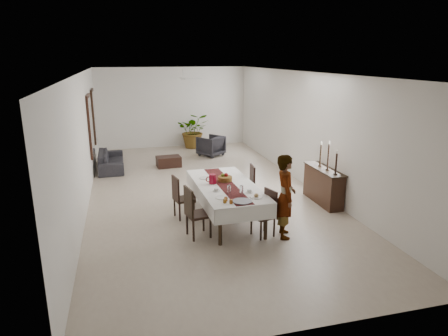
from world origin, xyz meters
TOP-DOWN VIEW (x-y plane):
  - floor at (0.00, 0.00)m, footprint 6.00×12.00m
  - ceiling at (0.00, 0.00)m, footprint 6.00×12.00m
  - wall_back at (0.00, 6.00)m, footprint 6.00×0.02m
  - wall_front at (0.00, -6.00)m, footprint 6.00×0.02m
  - wall_left at (-3.00, 0.00)m, footprint 0.02×12.00m
  - wall_right at (3.00, 0.00)m, footprint 0.02×12.00m
  - dining_table_top at (0.12, -1.99)m, footprint 1.14×2.63m
  - table_leg_fl at (-0.33, -3.24)m, footprint 0.08×0.08m
  - table_leg_fr at (0.62, -3.21)m, footprint 0.08×0.08m
  - table_leg_bl at (-0.39, -0.76)m, footprint 0.08×0.08m
  - table_leg_br at (0.57, -0.74)m, footprint 0.08×0.08m
  - tablecloth_top at (0.12, -1.99)m, footprint 1.34×2.83m
  - tablecloth_drape_left at (-0.52, -2.00)m, footprint 0.08×2.80m
  - tablecloth_drape_right at (0.75, -1.97)m, footprint 0.08×2.80m
  - tablecloth_drape_near at (0.15, -3.38)m, footprint 1.28×0.04m
  - tablecloth_drape_far at (0.09, -0.60)m, footprint 1.28×0.04m
  - table_runner at (0.12, -1.99)m, footprint 0.44×2.72m
  - red_pitcher at (-0.16, -1.83)m, footprint 0.17×0.17m
  - pitcher_handle at (-0.25, -1.83)m, footprint 0.13×0.02m
  - wine_glass_near at (0.26, -2.69)m, footprint 0.08×0.08m
  - wine_glass_mid at (0.02, -2.59)m, footprint 0.08×0.08m
  - teacup_right at (0.46, -2.63)m, footprint 0.10×0.10m
  - saucer_right at (0.46, -2.63)m, footprint 0.16×0.16m
  - teacup_left at (-0.20, -2.38)m, footprint 0.10×0.10m
  - saucer_left at (-0.20, -2.38)m, footprint 0.16×0.16m
  - plate_near_right at (0.50, -2.96)m, footprint 0.26×0.26m
  - bread_near_right at (0.50, -2.96)m, footprint 0.10×0.10m
  - plate_near_left at (-0.19, -2.81)m, footprint 0.26×0.26m
  - plate_far_left at (-0.24, -1.40)m, footprint 0.26×0.26m
  - serving_tray at (0.14, -3.13)m, footprint 0.39×0.39m
  - jam_jar_a at (-0.09, -3.17)m, footprint 0.07×0.07m
  - jam_jar_b at (-0.20, -3.10)m, footprint 0.07×0.07m
  - jam_jar_c at (-0.15, -2.99)m, footprint 0.07×0.07m
  - fruit_basket at (0.17, -1.72)m, footprint 0.33×0.33m
  - fruit_red at (0.20, -1.69)m, footprint 0.10×0.10m
  - fruit_green at (0.12, -1.69)m, footprint 0.09×0.09m
  - chair_right_near_seat at (0.63, -3.03)m, footprint 0.51×0.51m
  - chair_right_near_leg_fl at (0.84, -3.14)m, footprint 0.05×0.05m
  - chair_right_near_leg_fr at (0.74, -2.82)m, footprint 0.05×0.05m
  - chair_right_near_leg_bl at (0.51, -3.24)m, footprint 0.05×0.05m
  - chair_right_near_leg_br at (0.42, -2.92)m, footprint 0.05×0.05m
  - chair_right_near_back at (0.81, -2.98)m, footprint 0.15×0.41m
  - chair_right_far_seat at (0.74, -1.37)m, footprint 0.49×0.49m
  - chair_right_far_leg_fl at (0.90, -1.57)m, footprint 0.05×0.05m
  - chair_right_far_leg_fr at (0.94, -1.21)m, footprint 0.05×0.05m
  - chair_right_far_leg_bl at (0.54, -1.54)m, footprint 0.05×0.05m
  - chair_right_far_leg_br at (0.58, -1.17)m, footprint 0.05×0.05m
  - chair_right_far_back at (0.94, -1.39)m, footprint 0.08×0.45m
  - chair_left_near_seat at (-0.66, -2.72)m, footprint 0.53×0.53m
  - chair_left_near_leg_fl at (-0.88, -2.58)m, footprint 0.05×0.05m
  - chair_left_near_leg_fr at (-0.81, -2.94)m, footprint 0.05×0.05m
  - chair_left_near_leg_bl at (-0.51, -2.51)m, footprint 0.05×0.05m
  - chair_left_near_leg_br at (-0.44, -2.87)m, footprint 0.05×0.05m
  - chair_left_near_back at (-0.87, -2.76)m, footprint 0.13×0.46m
  - chair_left_far_seat at (-0.79, -1.65)m, footprint 0.50×0.50m
  - chair_left_far_leg_fl at (-1.00, -1.51)m, footprint 0.05×0.05m
  - chair_left_far_leg_fr at (-0.92, -1.85)m, footprint 0.05×0.05m
  - chair_left_far_leg_bl at (-0.66, -1.44)m, footprint 0.05×0.05m
  - chair_left_far_leg_br at (-0.59, -1.78)m, footprint 0.05×0.05m
  - chair_left_far_back at (-0.98, -1.69)m, footprint 0.12×0.42m
  - woman at (1.05, -3.16)m, footprint 0.55×0.71m
  - sideboard_body at (2.78, -1.57)m, footprint 0.39×1.44m
  - sideboard_top at (2.78, -1.57)m, footprint 0.42×1.50m
  - candlestick_near_base at (2.78, -2.10)m, footprint 0.10×0.10m
  - candlestick_near_shaft at (2.78, -2.10)m, footprint 0.05×0.05m
  - candlestick_near_candle at (2.78, -2.10)m, footprint 0.03×0.03m
  - candlestick_mid_base at (2.78, -1.71)m, footprint 0.10×0.10m
  - candlestick_mid_shaft at (2.78, -1.71)m, footprint 0.05×0.05m
  - candlestick_mid_candle at (2.78, -1.71)m, footprint 0.03×0.03m
  - candlestick_far_base at (2.78, -1.33)m, footprint 0.10×0.10m
  - candlestick_far_shaft at (2.78, -1.33)m, footprint 0.05×0.05m
  - candlestick_far_candle at (2.78, -1.33)m, footprint 0.03×0.03m
  - sofa at (-2.47, 3.05)m, footprint 0.79×2.00m
  - armchair at (1.13, 4.01)m, footprint 1.14×1.15m
  - coffee_table at (-0.60, 2.85)m, footprint 0.83×0.59m
  - potted_plant at (0.77, 5.54)m, footprint 1.44×1.30m
  - mirror_frame_near at (-2.96, 2.20)m, footprint 0.06×1.05m
  - mirror_glass_near at (-2.92, 2.20)m, footprint 0.01×0.90m
  - mirror_frame_far at (-2.96, 4.30)m, footprint 0.06×1.05m
  - mirror_glass_far at (-2.92, 4.30)m, footprint 0.01×0.90m
  - fan_rod at (0.00, 3.00)m, footprint 0.04×0.04m
  - fan_hub at (0.00, 3.00)m, footprint 0.16×0.16m
  - fan_blade_n at (0.00, 3.35)m, footprint 0.10×0.55m
  - fan_blade_s at (0.00, 2.65)m, footprint 0.10×0.55m
  - fan_blade_e at (0.35, 3.00)m, footprint 0.55×0.10m
  - fan_blade_w at (-0.35, 3.00)m, footprint 0.55×0.10m

SIDE VIEW (x-z plane):
  - floor at x=0.00m, z-range 0.00..0.00m
  - coffee_table at x=-0.60m, z-range 0.00..0.35m
  - chair_right_near_leg_fl at x=0.84m, z-range 0.00..0.41m
  - chair_right_near_leg_fr at x=0.74m, z-range 0.00..0.41m
  - chair_right_near_leg_bl at x=0.51m, z-range 0.00..0.41m
  - chair_right_near_leg_br at x=0.42m, z-range 0.00..0.41m
  - chair_left_far_leg_fl at x=-1.00m, z-range 0.00..0.42m
  - chair_left_far_leg_fr at x=-0.92m, z-range 0.00..0.42m
  - chair_left_far_leg_bl at x=-0.66m, z-range 0.00..0.42m
  - chair_left_far_leg_br at x=-0.59m, z-range 0.00..0.42m
  - chair_right_far_leg_fl at x=0.90m, z-range 0.00..0.44m
  - chair_right_far_leg_fr at x=0.94m, z-range 0.00..0.44m
  - chair_right_far_leg_bl at x=0.54m, z-range 0.00..0.44m
  - chair_right_far_leg_br at x=0.58m, z-range 0.00..0.44m
  - chair_left_near_leg_fl at x=-0.88m, z-range 0.00..0.45m
  - chair_left_near_leg_fr at x=-0.81m, z-range 0.00..0.45m
  - chair_left_near_leg_bl at x=-0.51m, z-range 0.00..0.45m
  - chair_left_near_leg_br at x=-0.44m, z-range 0.00..0.45m
  - sofa at x=-2.47m, z-range 0.00..0.58m
  - armchair at x=1.13m, z-range 0.00..0.76m
  - table_leg_fl at x=-0.33m, z-range 0.00..0.76m
  - table_leg_fr at x=0.62m, z-range 0.00..0.76m
  - table_leg_bl at x=-0.39m, z-range 0.00..0.76m
  - table_leg_br at x=0.57m, z-range 0.00..0.76m
  - chair_right_near_seat at x=0.63m, z-range 0.41..0.45m
  - sideboard_body at x=2.78m, z-range 0.00..0.87m
  - chair_left_far_seat at x=-0.79m, z-range 0.42..0.47m
  - chair_right_far_seat at x=0.74m, z-range 0.44..0.49m
  - chair_left_near_seat at x=-0.66m, z-range 0.45..0.50m
  - tablecloth_drape_left at x=-0.52m, z-range 0.50..0.82m
  - tablecloth_drape_right at x=0.75m, z-range 0.50..0.82m
  - tablecloth_drape_near at x=0.15m, z-range 0.50..0.82m
  - tablecloth_drape_far at x=0.09m, z-range 0.50..0.82m
  - potted_plant at x=0.77m, z-range 0.00..1.41m
  - chair_right_near_back at x=0.81m, z-range 0.45..0.97m
  - chair_left_far_back at x=-0.98m, z-range 0.46..1.00m
  - chair_right_far_back at x=0.94m, z-range 0.49..1.06m
  - dining_table_top at x=0.12m, z-range 0.76..0.81m
  - chair_left_near_back at x=-0.87m, z-range 0.50..1.08m
  - tablecloth_top at x=0.12m, z-range 0.81..0.83m
  - table_runner at x=0.12m, z-range 0.83..0.83m
  - saucer_right at x=0.46m, z-range 0.83..0.84m
  - saucer_left at x=-0.20m, z-range 0.83..0.84m
  - plate_near_right at x=0.50m, z-range 0.83..0.84m
  - plate_near_left at x=-0.19m, z-range 0.83..0.84m
  - plate_far_left at x=-0.24m, z-range 0.83..0.84m
  - serving_tray at x=0.14m, z-range 0.83..0.85m
  - teacup_right at x=0.46m, z-range 0.83..0.89m
  - teacup_left at x=-0.20m, z-range 0.83..0.89m
  - bread_near_right at x=0.50m, z-range 0.81..0.91m
  - jam_jar_a at x=-0.09m, z-range 0.83..0.91m
  - jam_jar_b at x=-0.20m, z-range 0.83..0.91m
  - jam_jar_c at x=-0.15m, z-range 0.83..0.91m
  - woman at x=1.05m, z-range 0.00..1.74m
  - fruit_basket at x=0.17m, z-range 0.83..0.93m
  - sideboard_top at x=2.78m, z-range 0.87..0.90m
  - candlestick_near_base at x=2.78m, z-range 0.90..0.92m
  - candlestick_mid_base at x=2.78m, z-range 0.90..0.92m
  - candlestick_far_base at x=2.78m, z-range 0.90..0.92m
  - wine_glass_near at x=0.26m, z-range 0.83..1.01m
  - wine_glass_mid at x=0.02m, z-range 0.83..1.01m
  - red_pitcher at x=-0.16m, z-range 0.83..1.04m
  - pitcher_handle at x=-0.25m, z-range 0.87..1.00m
  - fruit_red at x=0.20m, z-range 0.91..1.01m
  - fruit_green at x=0.12m, z-range 0.92..1.00m
  - candlestick_near_shaft at x=2.78m, z-range 0.92..1.41m
  - candlestick_far_shaft at x=2.78m, z-range 0.92..1.45m
  - candlestick_mid_shaft at x=2.78m, z-range 0.92..1.55m
  - candlestick_near_candle at x=2.78m, z-range 1.41..1.48m
  - candlestick_far_candle at x=2.78m, z-range 1.45..1.53m
  - candlestick_mid_candle at x=2.78m, z-range 1.55..1.63m
  - wall_back at x=0.00m, z-range 0.00..3.20m
  - wall_front at x=0.00m, z-range 0.00..3.20m
  - wall_left at x=-3.00m, z-range 0.00..3.20m
  - wall_right at x=3.00m, z-range 0.00..3.20m
  - mirror_frame_near at x=-2.96m, z-range 0.67..2.53m
  - mirror_glass_near at x=-2.92m, z-range 0.75..2.45m
  - mirror_frame_far at x=-2.96m, z-range 0.67..2.53m
  - mirror_glass_far at x=-2.92m, z-range 0.75..2.45m
  - fan_hub at x=0.00m, z-range 2.86..2.94m
  - fan_blade_n at x=0.00m, z-range 2.89..2.91m
  - fan_blade_s at x=0.00m, z-range 2.89..2.91m
  - fan_blade_e at x=0.35m, z-range 2.89..2.91m
  - fan_blade_w at x=-0.35m, z-range 2.89..2.91m
  - fan_rod at x=0.00m, z-range 3.00..3.20m
  - ceiling at x=0.00m, z-range 3.19..3.21m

